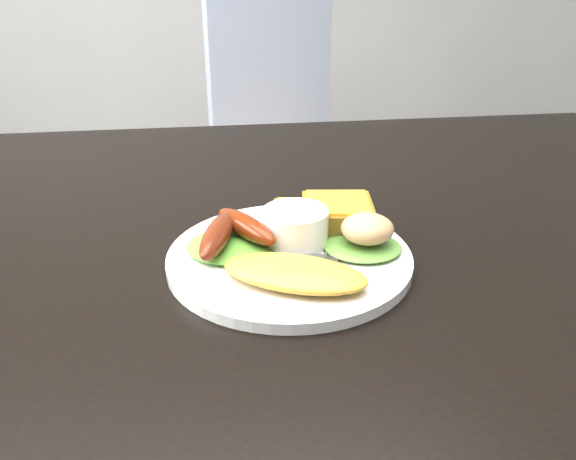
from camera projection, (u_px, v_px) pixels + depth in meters
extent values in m
cube|color=black|center=(312.00, 225.00, 0.69)|extent=(1.20, 0.80, 0.04)
cube|color=tan|center=(279.00, 160.00, 1.78)|extent=(0.56, 0.56, 0.05)
imported|color=navy|center=(180.00, 47.00, 1.36)|extent=(0.70, 0.59, 1.66)
cylinder|color=white|center=(289.00, 258.00, 0.56)|extent=(0.24, 0.24, 0.01)
ellipsoid|color=#549B25|center=(233.00, 245.00, 0.56)|extent=(0.09, 0.09, 0.01)
ellipsoid|color=#56832D|center=(363.00, 247.00, 0.56)|extent=(0.09, 0.08, 0.01)
ellipsoid|color=yellow|center=(295.00, 273.00, 0.50)|extent=(0.15, 0.11, 0.02)
ellipsoid|color=brown|center=(218.00, 235.00, 0.55)|extent=(0.05, 0.10, 0.02)
ellipsoid|color=brown|center=(246.00, 226.00, 0.57)|extent=(0.07, 0.09, 0.02)
cylinder|color=white|center=(295.00, 228.00, 0.57)|extent=(0.08, 0.08, 0.04)
cube|color=#8B5F22|center=(306.00, 218.00, 0.62)|extent=(0.09, 0.09, 0.01)
cube|color=olive|center=(338.00, 209.00, 0.61)|extent=(0.08, 0.08, 0.01)
ellipsoid|color=beige|center=(367.00, 229.00, 0.55)|extent=(0.06, 0.05, 0.03)
cube|color=#ADAFB7|center=(261.00, 253.00, 0.55)|extent=(0.15, 0.06, 0.00)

